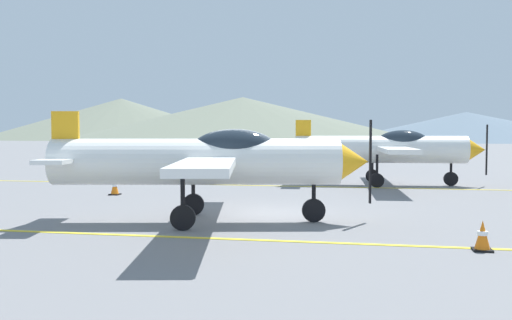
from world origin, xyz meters
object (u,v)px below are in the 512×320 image
airplane_near (209,160)px  traffic_cone_side (482,236)px  traffic_cone_front (115,187)px  airplane_mid (387,148)px

airplane_near → traffic_cone_side: bearing=-20.3°
airplane_near → traffic_cone_front: size_ratio=15.82×
airplane_near → traffic_cone_side: 6.59m
traffic_cone_front → traffic_cone_side: bearing=-33.7°
traffic_cone_side → airplane_mid: bearing=95.3°
airplane_near → traffic_cone_front: bearing=134.2°
airplane_near → airplane_mid: same height
traffic_cone_front → traffic_cone_side: size_ratio=1.00×
airplane_near → traffic_cone_front: airplane_near is taller
airplane_mid → traffic_cone_front: size_ratio=15.84×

